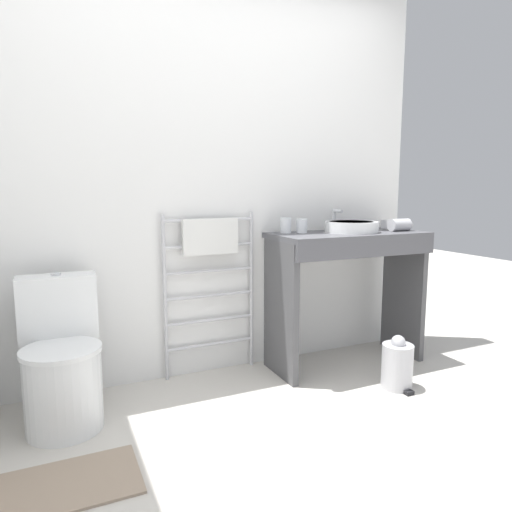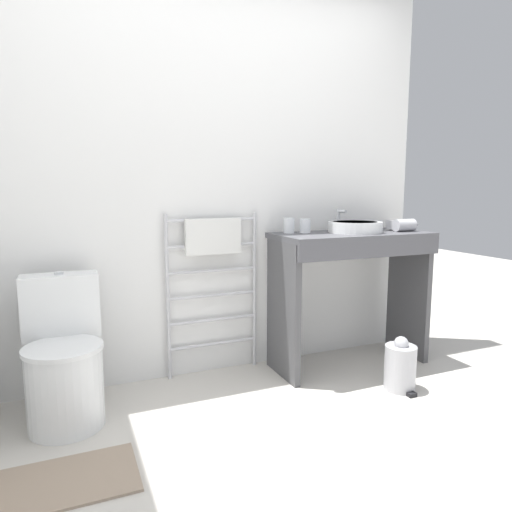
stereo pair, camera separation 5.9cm
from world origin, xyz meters
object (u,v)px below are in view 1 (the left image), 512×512
sink_basin (351,227)px  trash_bin (397,365)px  cup_near_edge (302,226)px  toilet (62,366)px  hair_dryer (400,225)px  towel_radiator (210,262)px  cup_near_wall (286,225)px

sink_basin → trash_bin: 0.92m
cup_near_edge → toilet: bearing=-172.6°
toilet → cup_near_edge: size_ratio=8.25×
cup_near_edge → hair_dryer: bearing=-13.3°
towel_radiator → cup_near_edge: bearing=-10.3°
sink_basin → hair_dryer: bearing=-8.2°
toilet → towel_radiator: bearing=18.7°
hair_dryer → cup_near_edge: bearing=166.7°
towel_radiator → toilet: bearing=-161.3°
sink_basin → trash_bin: size_ratio=1.08×
toilet → towel_radiator: size_ratio=0.72×
toilet → sink_basin: bearing=2.7°
toilet → hair_dryer: bearing=0.9°
toilet → sink_basin: sink_basin is taller
towel_radiator → sink_basin: towel_radiator is taller
cup_near_wall → cup_near_edge: 0.11m
cup_near_wall → hair_dryer: 0.80m
toilet → cup_near_wall: (1.38, 0.22, 0.64)m
cup_near_edge → hair_dryer: 0.70m
cup_near_edge → towel_radiator: bearing=169.7°
cup_near_wall → cup_near_edge: size_ratio=1.08×
cup_near_wall → toilet: bearing=-171.0°
toilet → cup_near_edge: (1.49, 0.19, 0.64)m
sink_basin → hair_dryer: 0.37m
cup_near_wall → cup_near_edge: (0.10, -0.02, -0.00)m
towel_radiator → sink_basin: size_ratio=2.94×
sink_basin → hair_dryer: size_ratio=1.77×
toilet → hair_dryer: (2.16, 0.03, 0.63)m
cup_near_edge → hair_dryer: size_ratio=0.46×
towel_radiator → cup_near_edge: towel_radiator is taller
cup_near_edge → trash_bin: 1.04m
towel_radiator → cup_near_wall: size_ratio=10.52×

